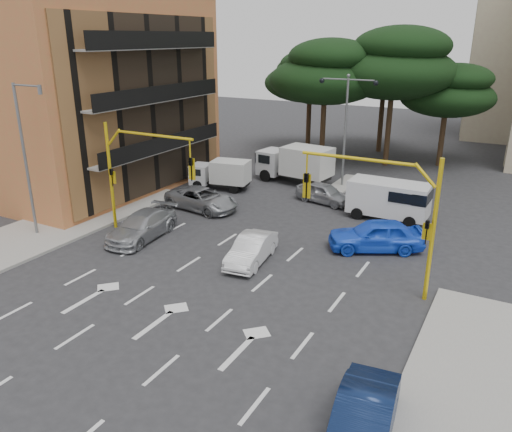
# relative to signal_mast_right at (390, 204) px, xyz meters

# --- Properties ---
(ground) EXTENTS (120.00, 120.00, 0.00)m
(ground) POSITION_rel_signal_mast_right_xyz_m (-6.80, -1.99, -3.88)
(ground) COLOR #28282B
(ground) RESTS_ON ground
(median_strip) EXTENTS (1.40, 6.00, 0.15)m
(median_strip) POSITION_rel_signal_mast_right_xyz_m (-6.80, 14.01, -3.81)
(median_strip) COLOR gray
(median_strip) RESTS_ON ground
(apartment_orange) EXTENTS (15.19, 16.15, 13.70)m
(apartment_orange) POSITION_rel_signal_mast_right_xyz_m (-24.76, 6.01, 2.97)
(apartment_orange) COLOR #BF643C
(apartment_orange) RESTS_ON ground
(pine_left_near) EXTENTS (9.15, 9.15, 10.23)m
(pine_left_near) POSITION_rel_signal_mast_right_xyz_m (-10.75, 19.96, 3.72)
(pine_left_near) COLOR #382616
(pine_left_near) RESTS_ON ground
(pine_center) EXTENTS (9.98, 9.98, 11.16)m
(pine_center) POSITION_rel_signal_mast_right_xyz_m (-5.75, 21.96, 4.41)
(pine_center) COLOR #382616
(pine_center) RESTS_ON ground
(pine_left_far) EXTENTS (8.32, 8.32, 9.30)m
(pine_left_far) POSITION_rel_signal_mast_right_xyz_m (-13.75, 23.96, 3.03)
(pine_left_far) COLOR #382616
(pine_left_far) RESTS_ON ground
(pine_right) EXTENTS (7.49, 7.49, 8.37)m
(pine_right) POSITION_rel_signal_mast_right_xyz_m (-1.75, 23.96, 2.33)
(pine_right) COLOR #382616
(pine_right) RESTS_ON ground
(pine_back) EXTENTS (9.15, 9.15, 10.23)m
(pine_back) POSITION_rel_signal_mast_right_xyz_m (-7.75, 26.96, 3.72)
(pine_back) COLOR #382616
(pine_back) RESTS_ON ground
(signal_mast_right) EXTENTS (5.79, 0.37, 6.00)m
(signal_mast_right) POSITION_rel_signal_mast_right_xyz_m (0.00, 0.00, 0.00)
(signal_mast_right) COLOR yellow
(signal_mast_right) RESTS_ON ground
(signal_mast_left) EXTENTS (5.79, 0.37, 6.00)m
(signal_mast_left) POSITION_rel_signal_mast_right_xyz_m (-13.61, 0.00, 0.00)
(signal_mast_left) COLOR yellow
(signal_mast_left) RESTS_ON ground
(street_lamp_left) EXTENTS (2.08, 0.20, 8.00)m
(street_lamp_left) POSITION_rel_signal_mast_right_xyz_m (-18.10, -2.99, 0.84)
(street_lamp_left) COLOR slate
(street_lamp_left) RESTS_ON sidewalk_left
(street_lamp_center) EXTENTS (4.16, 0.36, 7.77)m
(street_lamp_center) POSITION_rel_signal_mast_right_xyz_m (-6.80, 14.01, 1.54)
(street_lamp_center) COLOR slate
(street_lamp_center) RESTS_ON median_strip
(car_white_hatch) EXTENTS (1.90, 4.12, 1.31)m
(car_white_hatch) POSITION_rel_signal_mast_right_xyz_m (-6.30, -0.30, -3.23)
(car_white_hatch) COLOR silver
(car_white_hatch) RESTS_ON ground
(car_blue_compact) EXTENTS (5.10, 3.92, 1.62)m
(car_blue_compact) POSITION_rel_signal_mast_right_xyz_m (-1.47, 4.00, -3.07)
(car_blue_compact) COLOR blue
(car_blue_compact) RESTS_ON ground
(car_silver_wagon) EXTENTS (2.40, 4.99, 1.40)m
(car_silver_wagon) POSITION_rel_signal_mast_right_xyz_m (-12.95, -0.50, -3.18)
(car_silver_wagon) COLOR #9FA1A6
(car_silver_wagon) RESTS_ON ground
(car_silver_cross_a) EXTENTS (5.13, 2.83, 1.36)m
(car_silver_cross_a) POSITION_rel_signal_mast_right_xyz_m (-12.86, 5.01, -3.20)
(car_silver_cross_a) COLOR #93959A
(car_silver_cross_a) RESTS_ON ground
(car_silver_cross_b) EXTENTS (4.09, 2.29, 1.31)m
(car_silver_cross_b) POSITION_rel_signal_mast_right_xyz_m (-6.60, 9.95, -3.23)
(car_silver_cross_b) COLOR #989AA0
(car_silver_cross_b) RESTS_ON ground
(car_navy_parked) EXTENTS (1.99, 4.43, 1.41)m
(car_navy_parked) POSITION_rel_signal_mast_right_xyz_m (1.90, -8.91, -3.18)
(car_navy_parked) COLOR #0C1A3F
(car_navy_parked) RESTS_ON ground
(van_white) EXTENTS (4.63, 2.10, 2.31)m
(van_white) POSITION_rel_signal_mast_right_xyz_m (-2.17, 8.95, -2.73)
(van_white) COLOR silver
(van_white) RESTS_ON ground
(box_truck_a) EXTENTS (4.53, 2.58, 2.10)m
(box_truck_a) POSITION_rel_signal_mast_right_xyz_m (-14.26, 9.37, -2.83)
(box_truck_a) COLOR silver
(box_truck_a) RESTS_ON ground
(box_truck_b) EXTENTS (5.88, 3.01, 2.78)m
(box_truck_b) POSITION_rel_signal_mast_right_xyz_m (-10.31, 13.41, -2.50)
(box_truck_b) COLOR silver
(box_truck_b) RESTS_ON ground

